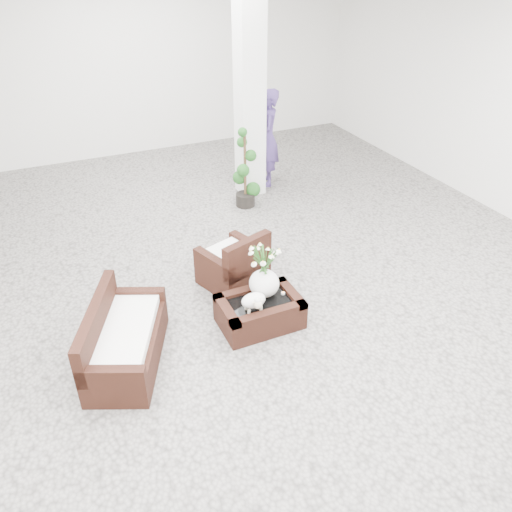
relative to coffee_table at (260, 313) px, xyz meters
name	(u,v)px	position (x,y,z in m)	size (l,w,h in m)	color
ground	(253,295)	(0.15, 0.54, -0.16)	(11.00, 11.00, 0.00)	gray
column	(250,88)	(1.35, 3.34, 1.59)	(0.40, 0.40, 3.50)	white
coffee_table	(260,313)	(0.00, 0.00, 0.00)	(0.90, 0.60, 0.31)	#34180F
sheep_figurine	(254,302)	(-0.12, -0.10, 0.26)	(0.28, 0.23, 0.21)	white
planter_narcissus	(264,265)	(0.10, 0.10, 0.56)	(0.44, 0.44, 0.80)	white
tealight	(283,293)	(0.30, 0.02, 0.17)	(0.04, 0.04, 0.03)	white
armchair	(232,258)	(0.03, 0.89, 0.22)	(0.70, 0.67, 0.75)	#34180F
loveseat	(125,335)	(-1.49, 0.01, 0.19)	(1.31, 0.63, 0.70)	#34180F
topiary	(245,168)	(1.05, 2.86, 0.49)	(0.35, 0.35, 1.29)	#194716
shopper	(267,138)	(1.75, 3.52, 0.67)	(0.61, 0.40, 1.66)	#483373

